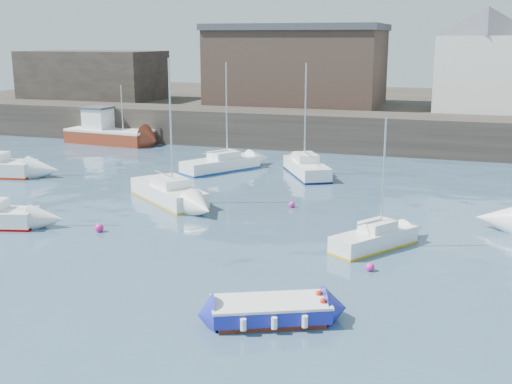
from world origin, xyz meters
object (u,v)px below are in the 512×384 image
(fishing_boat, at_px, (107,132))
(buoy_near, at_px, (100,232))
(buoy_mid, at_px, (370,271))
(sailboat_f, at_px, (306,168))
(buoy_far, at_px, (292,207))
(blue_dinghy, at_px, (270,310))
(sailboat_b, at_px, (168,192))
(sailboat_h, at_px, (221,164))
(sailboat_c, at_px, (374,239))

(fishing_boat, bearing_deg, buoy_near, -59.90)
(buoy_mid, bearing_deg, buoy_near, 174.39)
(sailboat_f, xyz_separation_m, buoy_far, (1.28, -8.54, -0.53))
(blue_dinghy, bearing_deg, buoy_near, 146.68)
(blue_dinghy, xyz_separation_m, sailboat_b, (-10.23, 13.56, 0.11))
(blue_dinghy, xyz_separation_m, sailboat_h, (-10.54, 22.64, 0.08))
(sailboat_c, bearing_deg, blue_dinghy, -103.91)
(fishing_boat, xyz_separation_m, sailboat_c, (26.72, -22.11, -0.55))
(blue_dinghy, bearing_deg, buoy_mid, 67.32)
(buoy_far, bearing_deg, buoy_near, -136.05)
(blue_dinghy, xyz_separation_m, sailboat_c, (2.16, 8.74, 0.03))
(buoy_near, bearing_deg, sailboat_b, 85.08)
(buoy_mid, bearing_deg, sailboat_h, 127.57)
(fishing_boat, height_order, buoy_far, fishing_boat)
(sailboat_f, height_order, buoy_near, sailboat_f)
(buoy_near, height_order, buoy_mid, buoy_near)
(sailboat_b, height_order, sailboat_f, sailboat_b)
(blue_dinghy, height_order, sailboat_f, sailboat_f)
(sailboat_f, relative_size, buoy_near, 17.49)
(sailboat_c, relative_size, sailboat_h, 0.77)
(sailboat_b, height_order, buoy_mid, sailboat_b)
(fishing_boat, distance_m, buoy_near, 27.48)
(fishing_boat, xyz_separation_m, sailboat_h, (14.02, -8.21, -0.51))
(sailboat_c, relative_size, buoy_near, 13.47)
(sailboat_c, height_order, sailboat_h, sailboat_h)
(sailboat_f, bearing_deg, blue_dinghy, -79.07)
(sailboat_b, bearing_deg, buoy_mid, -31.55)
(sailboat_c, bearing_deg, fishing_boat, 140.39)
(buoy_far, bearing_deg, blue_dinghy, -77.65)
(buoy_far, bearing_deg, sailboat_c, -46.99)
(buoy_mid, bearing_deg, fishing_boat, 137.12)
(sailboat_h, bearing_deg, buoy_far, -48.01)
(fishing_boat, distance_m, sailboat_f, 21.61)
(blue_dinghy, distance_m, buoy_mid, 6.29)
(fishing_boat, relative_size, buoy_far, 23.60)
(sailboat_b, relative_size, buoy_mid, 22.49)
(fishing_boat, xyz_separation_m, buoy_mid, (26.98, -25.06, -1.00))
(sailboat_c, xyz_separation_m, sailboat_h, (-12.70, 13.91, 0.05))
(fishing_boat, distance_m, sailboat_b, 22.46)
(sailboat_b, relative_size, sailboat_f, 1.07)
(buoy_near, bearing_deg, sailboat_c, 7.24)
(fishing_boat, bearing_deg, sailboat_h, -30.35)
(buoy_near, bearing_deg, blue_dinghy, -33.32)
(sailboat_b, height_order, sailboat_c, sailboat_b)
(fishing_boat, bearing_deg, sailboat_b, -50.35)
(fishing_boat, height_order, sailboat_f, sailboat_f)
(sailboat_b, height_order, buoy_near, sailboat_b)
(sailboat_f, height_order, sailboat_h, sailboat_f)
(sailboat_h, bearing_deg, sailboat_f, 3.19)
(sailboat_b, relative_size, buoy_far, 23.71)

